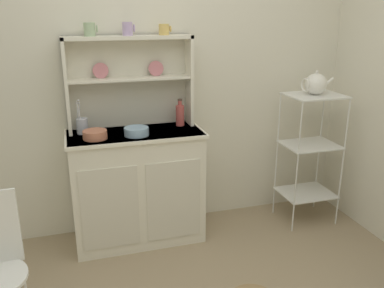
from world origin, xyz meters
name	(u,v)px	position (x,y,z in m)	size (l,w,h in m)	color
wall_back	(150,70)	(0.00, 1.62, 1.25)	(3.84, 0.05, 2.50)	silver
hutch_cabinet	(137,186)	(-0.17, 1.37, 0.44)	(0.97, 0.45, 0.85)	silver
hutch_shelf_unit	(129,75)	(-0.17, 1.53, 1.24)	(0.90, 0.18, 0.66)	silver
bakers_rack	(310,144)	(1.21, 1.28, 0.66)	(0.42, 0.34, 1.06)	silver
cup_sage_0	(90,29)	(-0.42, 1.49, 1.56)	(0.09, 0.08, 0.09)	#9EB78E
cup_lilac_1	(128,29)	(-0.17, 1.49, 1.56)	(0.09, 0.07, 0.09)	#B79ECC
cup_gold_2	(164,29)	(0.09, 1.49, 1.55)	(0.09, 0.07, 0.08)	#DBB760
bowl_mixing_large	(95,135)	(-0.45, 1.29, 0.88)	(0.16, 0.16, 0.06)	#C67556
bowl_floral_medium	(136,131)	(-0.17, 1.29, 0.88)	(0.17, 0.17, 0.06)	#8EB2D1
jam_bottle	(180,115)	(0.19, 1.45, 0.93)	(0.06, 0.06, 0.20)	#B74C47
utensil_jar	(82,125)	(-0.53, 1.45, 0.91)	(0.08, 0.08, 0.25)	#B2B7C6
porcelain_teapot	(316,84)	(1.21, 1.28, 1.14)	(0.25, 0.16, 0.19)	white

